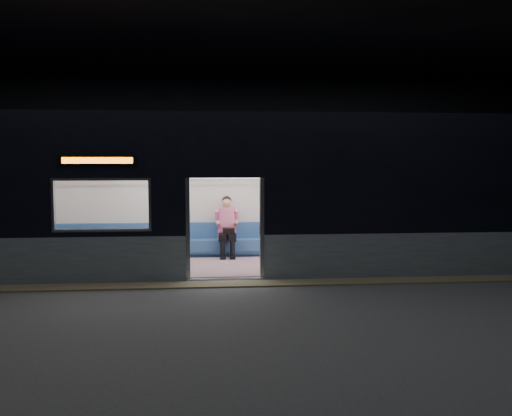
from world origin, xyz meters
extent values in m
cube|color=#47494C|center=(0.00, 0.00, -0.01)|extent=(24.00, 14.00, 0.01)
cube|color=black|center=(0.00, 0.00, 4.98)|extent=(24.00, 14.00, 0.04)
cube|color=black|center=(0.00, 6.98, 2.50)|extent=(24.00, 0.04, 5.00)
cube|color=black|center=(0.00, -6.98, 2.50)|extent=(24.00, 0.04, 5.00)
cube|color=#8C7F59|center=(0.00, 0.55, 0.01)|extent=(22.80, 0.50, 0.03)
cube|color=#91A3AD|center=(4.85, 1.06, 0.45)|extent=(8.30, 0.12, 0.90)
cube|color=black|center=(4.85, 1.06, 2.05)|extent=(8.30, 0.12, 2.30)
cube|color=black|center=(0.00, 1.06, 2.62)|extent=(1.40, 0.12, 1.15)
cube|color=#B7BABC|center=(-0.74, 1.06, 1.02)|extent=(0.08, 0.14, 2.05)
cube|color=#B7BABC|center=(0.74, 1.06, 1.02)|extent=(0.08, 0.14, 2.05)
cube|color=black|center=(-2.45, 0.98, 2.39)|extent=(1.50, 0.04, 0.18)
cube|color=orange|center=(-2.45, 0.97, 2.39)|extent=(1.34, 0.03, 0.12)
cube|color=silver|center=(0.00, 3.94, 1.60)|extent=(18.00, 0.12, 3.20)
cube|color=black|center=(0.00, 2.50, 3.28)|extent=(18.00, 3.00, 0.15)
cube|color=gray|center=(0.00, 2.50, 0.02)|extent=(17.76, 2.76, 0.04)
cube|color=silver|center=(0.00, 2.50, 2.35)|extent=(17.76, 2.76, 0.10)
cube|color=#30538A|center=(0.00, 3.62, 0.24)|extent=(11.00, 0.48, 0.41)
cube|color=#30538A|center=(0.00, 3.81, 0.65)|extent=(11.00, 0.10, 0.40)
cube|color=#6E505A|center=(-3.30, 1.41, 0.24)|extent=(4.40, 0.48, 0.41)
cube|color=#6E505A|center=(3.30, 1.41, 0.24)|extent=(4.40, 0.48, 0.41)
cylinder|color=silver|center=(-0.95, 1.37, 1.17)|extent=(0.04, 0.04, 2.26)
cylinder|color=silver|center=(-0.95, 3.63, 1.17)|extent=(0.04, 0.04, 2.26)
cylinder|color=silver|center=(0.95, 1.37, 1.17)|extent=(0.04, 0.04, 2.26)
cylinder|color=silver|center=(0.95, 3.63, 1.17)|extent=(0.04, 0.04, 2.26)
cylinder|color=silver|center=(0.00, 3.58, 1.95)|extent=(11.00, 0.03, 0.03)
cube|color=black|center=(0.01, 3.38, 0.54)|extent=(0.19, 0.52, 0.18)
cube|color=black|center=(0.24, 3.38, 0.54)|extent=(0.19, 0.52, 0.18)
cylinder|color=black|center=(0.01, 3.14, 0.26)|extent=(0.12, 0.12, 0.43)
cylinder|color=black|center=(0.24, 3.14, 0.26)|extent=(0.12, 0.12, 0.43)
cube|color=pink|center=(0.12, 3.59, 0.56)|extent=(0.44, 0.24, 0.22)
cylinder|color=pink|center=(0.12, 3.62, 0.95)|extent=(0.47, 0.47, 0.57)
sphere|color=tan|center=(0.12, 3.60, 1.35)|extent=(0.23, 0.23, 0.23)
sphere|color=black|center=(0.12, 3.65, 1.40)|extent=(0.24, 0.24, 0.24)
cube|color=black|center=(0.16, 3.29, 0.70)|extent=(0.34, 0.31, 0.14)
cube|color=white|center=(3.37, 3.85, 1.48)|extent=(1.02, 0.03, 0.66)
camera|label=1|loc=(-0.36, -9.70, 2.37)|focal=38.00mm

